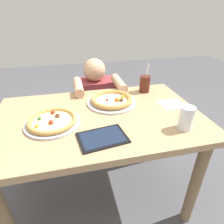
{
  "coord_description": "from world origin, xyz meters",
  "views": [
    {
      "loc": [
        -0.15,
        -0.98,
        1.33
      ],
      "look_at": [
        0.08,
        -0.03,
        0.78
      ],
      "focal_mm": 30.3,
      "sensor_mm": 36.0,
      "label": 1
    }
  ],
  "objects_px": {
    "pizza_far": "(112,100)",
    "drink_cup_colored": "(145,84)",
    "pizza_near": "(52,121)",
    "water_cup_clear": "(186,118)",
    "diner_seated": "(96,110)",
    "tablet": "(102,138)"
  },
  "relations": [
    {
      "from": "pizza_far",
      "to": "drink_cup_colored",
      "type": "bearing_deg",
      "value": 25.05
    },
    {
      "from": "pizza_far",
      "to": "water_cup_clear",
      "type": "distance_m",
      "value": 0.5
    },
    {
      "from": "drink_cup_colored",
      "to": "water_cup_clear",
      "type": "bearing_deg",
      "value": -87.52
    },
    {
      "from": "pizza_near",
      "to": "water_cup_clear",
      "type": "bearing_deg",
      "value": -16.61
    },
    {
      "from": "pizza_near",
      "to": "pizza_far",
      "type": "distance_m",
      "value": 0.42
    },
    {
      "from": "pizza_far",
      "to": "diner_seated",
      "type": "distance_m",
      "value": 0.59
    },
    {
      "from": "tablet",
      "to": "diner_seated",
      "type": "distance_m",
      "value": 0.92
    },
    {
      "from": "pizza_near",
      "to": "water_cup_clear",
      "type": "height_order",
      "value": "water_cup_clear"
    },
    {
      "from": "drink_cup_colored",
      "to": "tablet",
      "type": "distance_m",
      "value": 0.67
    },
    {
      "from": "drink_cup_colored",
      "to": "pizza_near",
      "type": "bearing_deg",
      "value": -154.85
    },
    {
      "from": "tablet",
      "to": "diner_seated",
      "type": "bearing_deg",
      "value": 83.8
    },
    {
      "from": "water_cup_clear",
      "to": "diner_seated",
      "type": "bearing_deg",
      "value": 112.2
    },
    {
      "from": "pizza_far",
      "to": "drink_cup_colored",
      "type": "height_order",
      "value": "drink_cup_colored"
    },
    {
      "from": "drink_cup_colored",
      "to": "diner_seated",
      "type": "distance_m",
      "value": 0.61
    },
    {
      "from": "pizza_near",
      "to": "diner_seated",
      "type": "xyz_separation_m",
      "value": [
        0.34,
        0.66,
        -0.33
      ]
    },
    {
      "from": "drink_cup_colored",
      "to": "tablet",
      "type": "bearing_deg",
      "value": -129.85
    },
    {
      "from": "water_cup_clear",
      "to": "pizza_near",
      "type": "bearing_deg",
      "value": 163.39
    },
    {
      "from": "pizza_near",
      "to": "pizza_far",
      "type": "height_order",
      "value": "same"
    },
    {
      "from": "pizza_far",
      "to": "drink_cup_colored",
      "type": "distance_m",
      "value": 0.32
    },
    {
      "from": "pizza_near",
      "to": "tablet",
      "type": "xyz_separation_m",
      "value": [
        0.25,
        -0.19,
        -0.01
      ]
    },
    {
      "from": "drink_cup_colored",
      "to": "diner_seated",
      "type": "bearing_deg",
      "value": 133.82
    },
    {
      "from": "drink_cup_colored",
      "to": "water_cup_clear",
      "type": "xyz_separation_m",
      "value": [
        0.02,
        -0.52,
        0.0
      ]
    }
  ]
}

